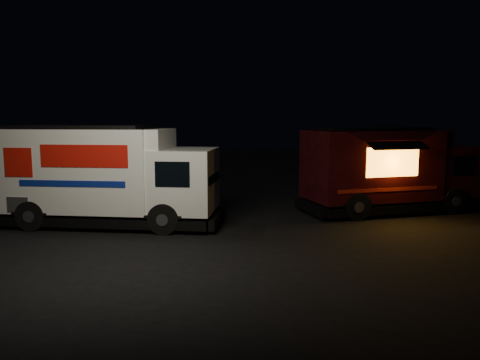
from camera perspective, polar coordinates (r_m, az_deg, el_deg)
The scene contains 3 objects.
ground at distance 15.04m, azimuth -0.47°, elevation -6.43°, with size 80.00×80.00×0.00m, color black.
white_truck at distance 16.46m, azimuth -15.47°, elevation 0.53°, with size 7.50×2.56×3.40m, color white, non-canonical shape.
red_truck at distance 19.18m, azimuth 17.95°, elevation 1.23°, with size 7.08×2.60×3.29m, color #3A0A11, non-canonical shape.
Camera 1 is at (-1.10, -14.55, 3.62)m, focal length 35.00 mm.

